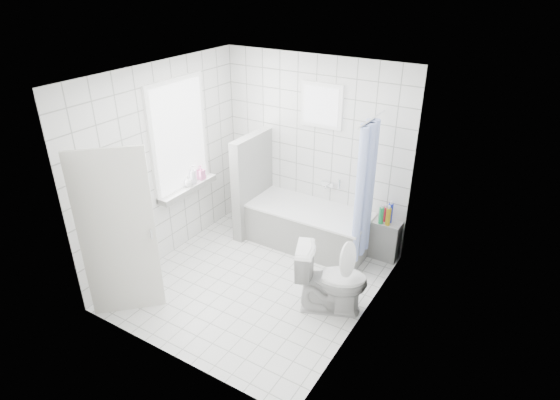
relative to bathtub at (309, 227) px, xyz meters
The scene contains 19 objects.
ground 1.17m from the bathtub, 97.76° to the right, with size 3.00×3.00×0.00m, color white.
ceiling 2.57m from the bathtub, 97.76° to the right, with size 3.00×3.00×0.00m, color white.
wall_back 1.09m from the bathtub, 112.22° to the left, with size 2.80×0.02×2.60m, color white.
wall_front 2.82m from the bathtub, 93.34° to the right, with size 2.80×0.02×2.60m, color white.
wall_left 2.17m from the bathtub, 144.08° to the right, with size 0.02×3.00×2.60m, color white.
wall_right 1.96m from the bathtub, 42.06° to the right, with size 0.02×3.00×2.60m, color white.
window_left 2.16m from the bathtub, 151.32° to the right, with size 0.01×0.90×1.40m, color white.
window_back 1.69m from the bathtub, 99.16° to the left, with size 0.50×0.01×0.50m, color white.
window_sill 1.77m from the bathtub, 150.58° to the right, with size 0.18×1.02×0.08m, color white.
door 2.67m from the bathtub, 115.72° to the right, with size 0.04×0.80×2.00m, color silver.
bathtub is the anchor object (origin of this frame).
partition_wall 1.03m from the bathtub, behind, with size 0.15×0.85×1.50m, color white.
tiled_ledge 1.05m from the bathtub, 13.99° to the left, with size 0.40×0.24×0.55m, color white.
toilet 1.41m from the bathtub, 51.51° to the right, with size 0.46×0.81×0.83m, color white.
curtain_rod 1.89m from the bathtub, ahead, with size 0.02×0.02×0.80m, color silver.
shower_curtain 1.15m from the bathtub, 11.01° to the right, with size 0.14×0.48×1.78m, color #445FCA, non-canonical shape.
tub_faucet 0.66m from the bathtub, 73.38° to the left, with size 0.18×0.06×0.06m, color silver.
sill_bottles 1.77m from the bathtub, 154.11° to the right, with size 0.14×0.40×0.27m.
ledge_bottles 1.11m from the bathtub, 12.40° to the left, with size 0.16×0.15×0.27m.
Camera 1 is at (2.79, -3.98, 3.63)m, focal length 30.00 mm.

